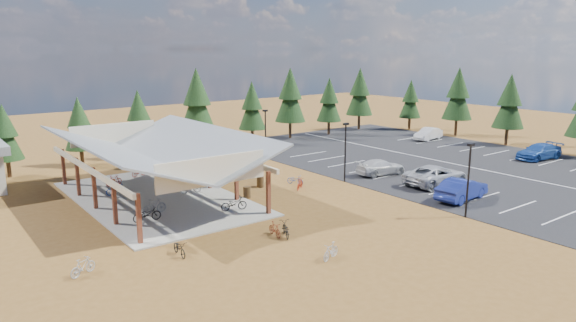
{
  "coord_description": "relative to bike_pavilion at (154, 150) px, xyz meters",
  "views": [
    {
      "loc": [
        -24.82,
        -29.32,
        11.25
      ],
      "look_at": [
        0.89,
        4.68,
        1.92
      ],
      "focal_mm": 32.0,
      "sensor_mm": 36.0,
      "label": 1
    }
  ],
  "objects": [
    {
      "name": "ground",
      "position": [
        10.0,
        -7.0,
        -3.82
      ],
      "size": [
        140.0,
        140.0,
        0.0
      ],
      "primitive_type": "plane",
      "color": "brown",
      "rests_on": "ground"
    },
    {
      "name": "asphalt_lot",
      "position": [
        28.5,
        -4.0,
        -3.8
      ],
      "size": [
        27.0,
        44.0,
        0.04
      ],
      "primitive_type": "cube",
      "color": "black",
      "rests_on": "ground"
    },
    {
      "name": "concrete_pad",
      "position": [
        0.0,
        0.0,
        -3.77
      ],
      "size": [
        10.6,
        18.6,
        0.1
      ],
      "primitive_type": "cube",
      "color": "gray",
      "rests_on": "ground"
    },
    {
      "name": "bike_pavilion",
      "position": [
        0.0,
        0.0,
        0.0
      ],
      "size": [
        11.65,
        19.4,
        4.97
      ],
      "color": "maroon",
      "rests_on": "concrete_pad"
    },
    {
      "name": "lamp_post_0",
      "position": [
        15.0,
        -17.0,
        -0.85
      ],
      "size": [
        0.5,
        0.25,
        5.14
      ],
      "color": "black",
      "rests_on": "ground"
    },
    {
      "name": "lamp_post_1",
      "position": [
        15.0,
        -5.0,
        -0.85
      ],
      "size": [
        0.5,
        0.25,
        5.14
      ],
      "color": "black",
      "rests_on": "ground"
    },
    {
      "name": "lamp_post_2",
      "position": [
        15.0,
        7.0,
        -0.85
      ],
      "size": [
        0.5,
        0.25,
        5.14
      ],
      "color": "black",
      "rests_on": "ground"
    },
    {
      "name": "trash_bin_0",
      "position": [
        5.63,
        -4.04,
        -3.37
      ],
      "size": [
        0.6,
        0.6,
        0.9
      ],
      "primitive_type": "cylinder",
      "color": "#402D17",
      "rests_on": "ground"
    },
    {
      "name": "trash_bin_1",
      "position": [
        8.25,
        -1.99,
        -3.37
      ],
      "size": [
        0.6,
        0.6,
        0.9
      ],
      "primitive_type": "cylinder",
      "color": "#402D17",
      "rests_on": "ground"
    },
    {
      "name": "pine_1",
      "position": [
        -7.83,
        14.38,
        0.2
      ],
      "size": [
        2.83,
        2.83,
        6.6
      ],
      "color": "#382314",
      "rests_on": "ground"
    },
    {
      "name": "pine_2",
      "position": [
        -1.24,
        15.26,
        0.32
      ],
      "size": [
        2.91,
        2.91,
        6.79
      ],
      "color": "#382314",
      "rests_on": "ground"
    },
    {
      "name": "pine_3",
      "position": [
        4.63,
        14.98,
        0.57
      ],
      "size": [
        3.09,
        3.09,
        7.2
      ],
      "color": "#382314",
      "rests_on": "ground"
    },
    {
      "name": "pine_4",
      "position": [
        11.4,
        15.07,
        1.84
      ],
      "size": [
        3.98,
        3.98,
        9.28
      ],
      "color": "#382314",
      "rests_on": "ground"
    },
    {
      "name": "pine_5",
      "position": [
        18.62,
        15.03,
        0.78
      ],
      "size": [
        3.24,
        3.24,
        7.54
      ],
      "color": "#382314",
      "rests_on": "ground"
    },
    {
      "name": "pine_6",
      "position": [
        24.7,
        15.46,
        1.69
      ],
      "size": [
        3.87,
        3.87,
        9.03
      ],
      "color": "#382314",
      "rests_on": "ground"
    },
    {
      "name": "pine_7",
      "position": [
        30.57,
        14.64,
        0.82
      ],
      "size": [
        3.27,
        3.27,
        7.61
      ],
      "color": "#382314",
      "rests_on": "ground"
    },
    {
      "name": "pine_8",
      "position": [
        37.07,
        15.52,
        1.49
      ],
      "size": [
        3.74,
        3.74,
        8.71
      ],
      "color": "#382314",
      "rests_on": "ground"
    },
    {
      "name": "pine_11",
      "position": [
        42.6,
        -3.79,
        1.35
      ],
      "size": [
        3.64,
        3.64,
        8.47
      ],
      "color": "#382314",
      "rests_on": "ground"
    },
    {
      "name": "pine_12",
      "position": [
        43.63,
        4.0,
        1.65
      ],
      "size": [
        3.85,
        3.85,
        8.97
      ],
      "color": "#382314",
      "rests_on": "ground"
    },
    {
      "name": "pine_13",
      "position": [
        42.86,
        11.19,
        0.47
      ],
      "size": [
        3.02,
        3.02,
        7.03
      ],
      "color": "#382314",
      "rests_on": "ground"
    },
    {
      "name": "bike_0",
      "position": [
        -2.78,
        -4.96,
        -3.23
      ],
      "size": [
        1.92,
        0.79,
        0.99
      ],
      "primitive_type": "imported",
      "rotation": [
        0.0,
        0.0,
        1.5
      ],
      "color": "black",
      "rests_on": "concrete_pad"
    },
    {
      "name": "bike_1",
      "position": [
        -1.76,
        -3.71,
        -3.18
      ],
      "size": [
        1.86,
        0.72,
        1.09
      ],
      "primitive_type": "imported",
      "rotation": [
        0.0,
        0.0,
        1.68
      ],
      "color": "gray",
      "rests_on": "concrete_pad"
    },
    {
      "name": "bike_2",
      "position": [
        -2.21,
        2.59,
        -3.3
      ],
      "size": [
        1.66,
        0.77,
        0.84
      ],
      "primitive_type": "imported",
      "rotation": [
        0.0,
        0.0,
        1.43
      ],
      "color": "navy",
      "rests_on": "concrete_pad"
    },
    {
      "name": "bike_3",
      "position": [
        -1.45,
        5.46,
        -3.28
      ],
      "size": [
        1.53,
        0.74,
        0.88
      ],
      "primitive_type": "imported",
      "rotation": [
        0.0,
        0.0,
        1.8
      ],
      "color": "maroon",
      "rests_on": "concrete_pad"
    },
    {
      "name": "bike_4",
      "position": [
        3.02,
        -6.39,
        -3.23
      ],
      "size": [
        1.97,
        1.11,
        0.98
      ],
      "primitive_type": "imported",
      "rotation": [
        0.0,
        0.0,
        1.31
      ],
      "color": "black",
      "rests_on": "concrete_pad"
    },
    {
      "name": "bike_5",
      "position": [
        2.6,
        -0.55,
        -3.2
      ],
      "size": [
        1.8,
        0.73,
        1.05
      ],
      "primitive_type": "imported",
      "rotation": [
        0.0,
        0.0,
        1.43
      ],
      "color": "gray",
      "rests_on": "concrete_pad"
    },
    {
      "name": "bike_6",
      "position": [
        3.56,
        1.21,
        -3.26
      ],
      "size": [
        1.87,
        1.13,
        0.93
      ],
      "primitive_type": "imported",
      "rotation": [
        0.0,
        0.0,
        1.26
      ],
      "color": "navy",
      "rests_on": "concrete_pad"
    },
    {
      "name": "bike_7",
      "position": [
        1.42,
        7.24,
        -3.27
      ],
      "size": [
        1.58,
        0.79,
        0.91
      ],
      "primitive_type": "imported",
      "rotation": [
        0.0,
        0.0,
        1.82
      ],
      "color": "#9C2E1D",
      "rests_on": "concrete_pad"
    },
    {
      "name": "bike_8",
      "position": [
        -3.49,
        -11.34,
        -3.39
      ],
      "size": [
        0.7,
        1.69,
        0.87
      ],
      "primitive_type": "imported",
      "rotation": [
        0.0,
        0.0,
        -0.08
      ],
      "color": "black",
      "rests_on": "ground"
    },
    {
      "name": "bike_9",
      "position": [
        -8.51,
        -10.72,
        -3.36
      ],
      "size": [
        1.59,
        1.06,
        0.93
      ],
      "primitive_type": "imported",
      "rotation": [
        0.0,
        0.0,
        2.01
      ],
      "color": "#95999D",
      "rests_on": "ground"
    },
    {
      "name": "bike_11",
      "position": [
        2.5,
        -12.07,
        -3.37
      ],
      "size": [
        0.64,
        1.55,
        0.9
      ],
      "primitive_type": "imported",
      "rotation": [
        0.0,
        0.0,
        -0.15
      ],
      "color": "maroon",
      "rests_on": "ground"
    },
    {
      "name": "bike_12",
      "position": [
        3.01,
        -12.48,
        -3.36
      ],
      "size": [
        1.33,
        1.84,
        0.92
      ],
      "primitive_type": "imported",
      "rotation": [
        0.0,
        0.0,
        2.68
      ],
      "color": "black",
      "rests_on": "ground"
    },
    {
      "name": "bike_13",
      "position": [
        2.89,
        -16.77,
        -3.36
      ],
      "size": [
        1.6,
        0.9,
        0.93
      ],
      "primitive_type": "imported",
      "rotation": [
        0.0,
        0.0,
        5.03
      ],
      "color": "#9B9DA4",
      "rests_on": "ground"
    },
    {
      "name": "bike_14",
      "position": [
        11.07,
        -3.09,
        -3.42
      ],
      "size": [
        1.07,
        1.63,
        0.81
      ],
      "primitive_type": "imported",
      "rotation": [
        0.0,
        0.0,
        0.38
      ],
      "color": "#244198",
      "rests_on": "ground"
    },
    {
      "name": "bike_15",
      "position": [
        10.4,
        -4.58,
        -3.35
      ],
      "size": [
        1.54,
        1.28,
        0.95
      ],
      "primitive_type": "imported",
      "rotation": [
        0.0,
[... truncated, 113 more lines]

